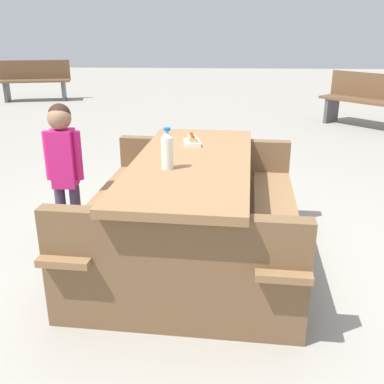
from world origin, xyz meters
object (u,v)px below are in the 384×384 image
picnic_table (192,203)px  hotdog_tray (192,141)px  park_bench_far (35,80)px  child_in_coat (64,159)px  soda_bottle (167,150)px  park_bench_near (368,99)px

picnic_table → hotdog_tray: (0.39, 0.02, 0.34)m
hotdog_tray → park_bench_far: (6.63, 3.80, -0.33)m
hotdog_tray → child_in_coat: 0.93m
soda_bottle → park_bench_near: 5.54m
picnic_table → park_bench_near: size_ratio=1.41×
park_bench_near → park_bench_far: bearing=69.4°
hotdog_tray → child_in_coat: (-0.21, 0.90, -0.09)m
child_in_coat → park_bench_near: size_ratio=0.80×
picnic_table → child_in_coat: child_in_coat is taller
picnic_table → child_in_coat: 0.97m
child_in_coat → park_bench_far: 7.44m
child_in_coat → park_bench_far: size_ratio=0.70×
soda_bottle → hotdog_tray: soda_bottle is taller
picnic_table → park_bench_near: bearing=-29.3°
park_bench_far → park_bench_near: bearing=-110.6°
hotdog_tray → park_bench_far: 7.65m
soda_bottle → child_in_coat: size_ratio=0.24×
hotdog_tray → park_bench_near: (4.22, -2.60, -0.33)m
soda_bottle → child_in_coat: (0.37, 0.78, -0.18)m
child_in_coat → park_bench_near: (4.43, -3.50, -0.24)m
child_in_coat → soda_bottle: bearing=-115.6°
picnic_table → park_bench_near: (4.61, -2.58, 0.00)m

